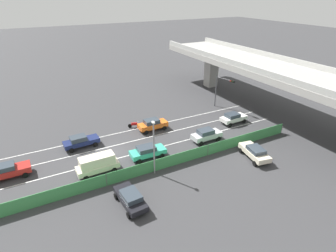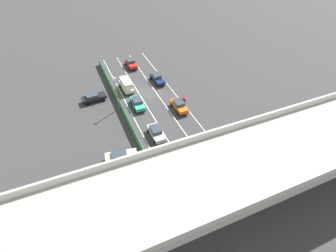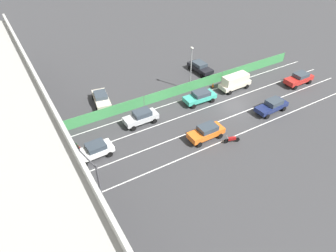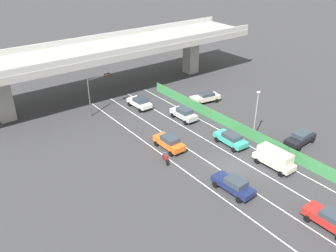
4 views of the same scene
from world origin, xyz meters
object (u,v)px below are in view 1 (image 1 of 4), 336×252
(motorcycle, at_px, (134,125))
(traffic_light, at_px, (222,86))
(car_van_cream, at_px, (97,163))
(car_sedan_navy, at_px, (81,141))
(car_sedan_silver, at_px, (206,135))
(car_sedan_white, at_px, (233,118))
(street_lamp, at_px, (154,142))
(car_taxi_orange, at_px, (153,124))
(traffic_cone, at_px, (124,173))
(car_taxi_teal, at_px, (147,151))
(parked_sedan_cream, at_px, (255,152))
(car_sedan_red, at_px, (8,171))
(parked_sedan_dark, at_px, (130,198))

(motorcycle, xyz_separation_m, traffic_light, (-0.03, 16.42, 3.62))
(car_van_cream, bearing_deg, traffic_light, 110.43)
(car_sedan_navy, bearing_deg, car_sedan_silver, 67.93)
(car_sedan_white, bearing_deg, street_lamp, -69.17)
(car_taxi_orange, xyz_separation_m, traffic_cone, (8.96, -7.78, -0.62))
(car_taxi_teal, distance_m, parked_sedan_cream, 13.33)
(motorcycle, xyz_separation_m, traffic_cone, (11.10, -5.69, -0.12))
(car_taxi_orange, relative_size, car_sedan_red, 0.97)
(car_taxi_teal, height_order, street_lamp, street_lamp)
(car_sedan_navy, xyz_separation_m, street_lamp, (9.98, 6.13, 3.13))
(parked_sedan_dark, bearing_deg, car_sedan_red, -135.48)
(car_sedan_red, distance_m, car_taxi_teal, 15.82)
(traffic_light, bearing_deg, street_lamp, -56.96)
(car_taxi_orange, distance_m, motorcycle, 3.03)
(street_lamp, bearing_deg, motorcycle, 168.91)
(car_sedan_navy, relative_size, car_sedan_silver, 1.09)
(car_taxi_teal, relative_size, traffic_light, 0.79)
(car_van_cream, xyz_separation_m, motorcycle, (-9.10, 8.08, -0.79))
(car_sedan_white, distance_m, parked_sedan_dark, 23.44)
(car_taxi_orange, height_order, car_van_cream, car_van_cream)
(car_sedan_silver, relative_size, car_sedan_white, 1.00)
(car_taxi_teal, relative_size, street_lamp, 0.69)
(car_sedan_navy, distance_m, parked_sedan_dark, 13.81)
(car_sedan_navy, xyz_separation_m, traffic_light, (-2.26, 24.94, 3.17))
(street_lamp, distance_m, traffic_cone, 5.07)
(motorcycle, xyz_separation_m, parked_sedan_cream, (15.17, 9.98, 0.44))
(car_taxi_orange, distance_m, car_sedan_silver, 8.32)
(car_van_cream, relative_size, car_sedan_white, 1.11)
(traffic_light, bearing_deg, car_taxi_teal, -64.05)
(car_sedan_red, distance_m, parked_sedan_dark, 14.85)
(car_sedan_red, bearing_deg, parked_sedan_dark, 44.52)
(car_sedan_silver, bearing_deg, car_taxi_teal, -88.92)
(car_van_cream, distance_m, traffic_cone, 3.25)
(car_sedan_silver, distance_m, car_sedan_white, 7.65)
(car_sedan_navy, xyz_separation_m, traffic_cone, (8.87, 2.83, -0.56))
(parked_sedan_dark, relative_size, street_lamp, 0.71)
(car_sedan_white, bearing_deg, car_van_cream, -81.71)
(car_taxi_teal, height_order, traffic_light, traffic_light)
(car_van_cream, bearing_deg, parked_sedan_cream, 71.41)
(motorcycle, distance_m, traffic_cone, 12.47)
(car_sedan_navy, xyz_separation_m, car_taxi_teal, (6.58, 6.79, -0.00))
(car_van_cream, xyz_separation_m, car_taxi_teal, (-0.29, 6.35, -0.34))
(car_taxi_orange, distance_m, traffic_light, 14.83)
(parked_sedan_cream, bearing_deg, car_sedan_white, 154.71)
(car_sedan_white, relative_size, street_lamp, 0.66)
(car_sedan_navy, height_order, parked_sedan_cream, car_sedan_navy)
(car_sedan_white, bearing_deg, car_sedan_navy, -98.91)
(car_van_cream, distance_m, parked_sedan_cream, 19.06)
(car_van_cream, distance_m, parked_sedan_dark, 6.97)
(traffic_light, bearing_deg, car_van_cream, -69.57)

